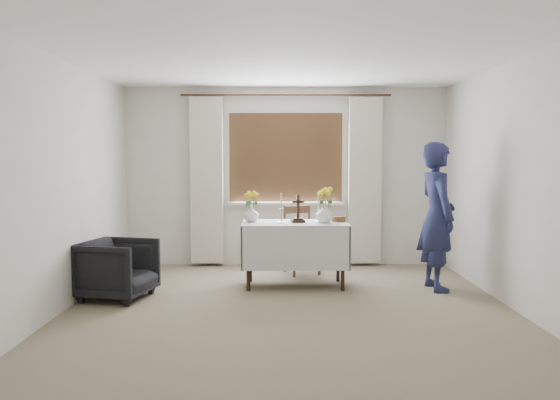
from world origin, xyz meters
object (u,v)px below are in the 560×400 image
(wooden_chair, at_px, (302,240))
(armchair, at_px, (118,269))
(flower_vase_left, at_px, (251,214))
(flower_vase_right, at_px, (324,214))
(altar_table, at_px, (295,254))
(wooden_cross, at_px, (298,209))
(person, at_px, (437,216))

(wooden_chair, relative_size, armchair, 1.25)
(flower_vase_left, xyz_separation_m, flower_vase_right, (0.86, -0.10, 0.01))
(altar_table, distance_m, wooden_cross, 0.55)
(person, height_order, flower_vase_left, person)
(altar_table, height_order, person, person)
(wooden_chair, xyz_separation_m, flower_vase_right, (0.23, -0.74, 0.43))
(wooden_cross, bearing_deg, flower_vase_left, 162.98)
(person, relative_size, flower_vase_right, 7.89)
(person, bearing_deg, wooden_cross, 77.88)
(wooden_chair, relative_size, flower_vase_right, 4.12)
(wooden_chair, bearing_deg, armchair, -168.04)
(person, relative_size, flower_vase_left, 8.87)
(wooden_chair, bearing_deg, wooden_cross, -115.87)
(flower_vase_right, bearing_deg, wooden_cross, 174.59)
(altar_table, xyz_separation_m, flower_vase_right, (0.34, -0.04, 0.49))
(altar_table, xyz_separation_m, wooden_cross, (0.04, -0.01, 0.54))
(altar_table, distance_m, armchair, 2.01)
(wooden_chair, distance_m, flower_vase_left, 0.99)
(armchair, bearing_deg, wooden_cross, -60.72)
(armchair, bearing_deg, flower_vase_right, -63.42)
(armchair, bearing_deg, wooden_chair, -44.67)
(wooden_cross, distance_m, flower_vase_right, 0.31)
(flower_vase_left, height_order, flower_vase_right, flower_vase_right)
(wooden_chair, relative_size, person, 0.52)
(person, xyz_separation_m, flower_vase_right, (-1.28, 0.12, 0.02))
(person, height_order, flower_vase_right, person)
(wooden_chair, xyz_separation_m, flower_vase_left, (-0.63, -0.64, 0.41))
(wooden_cross, height_order, flower_vase_right, wooden_cross)
(flower_vase_right, bearing_deg, wooden_chair, 107.19)
(wooden_cross, xyz_separation_m, flower_vase_right, (0.31, -0.03, -0.06))
(person, distance_m, flower_vase_left, 2.16)
(armchair, bearing_deg, flower_vase_left, -52.54)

